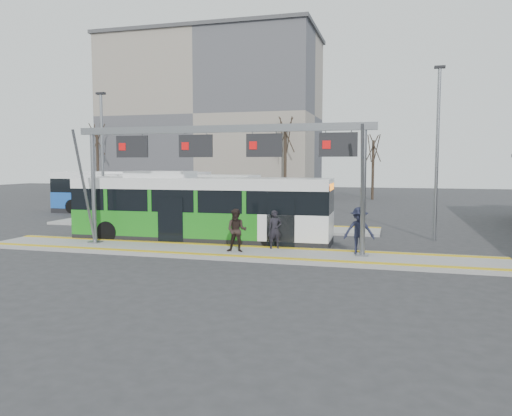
{
  "coord_description": "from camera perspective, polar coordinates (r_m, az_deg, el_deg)",
  "views": [
    {
      "loc": [
        6.65,
        -19.51,
        3.78
      ],
      "look_at": [
        0.41,
        3.0,
        1.67
      ],
      "focal_mm": 35.0,
      "sensor_mm": 36.0,
      "label": 1
    }
  ],
  "objects": [
    {
      "name": "ground",
      "position": [
        20.95,
        -3.28,
        -5.24
      ],
      "size": [
        120.0,
        120.0,
        0.0
      ],
      "primitive_type": "plane",
      "color": "#2D2D30",
      "rests_on": "ground"
    },
    {
      "name": "platform_main",
      "position": [
        20.94,
        -3.28,
        -5.04
      ],
      "size": [
        22.0,
        3.0,
        0.15
      ],
      "primitive_type": "cube",
      "color": "gray",
      "rests_on": "ground"
    },
    {
      "name": "platform_second",
      "position": [
        29.73,
        -5.62,
        -2.03
      ],
      "size": [
        20.0,
        3.0,
        0.15
      ],
      "primitive_type": "cube",
      "color": "gray",
      "rests_on": "ground"
    },
    {
      "name": "tactile_main",
      "position": [
        20.92,
        -3.28,
        -4.81
      ],
      "size": [
        22.0,
        2.65,
        0.02
      ],
      "color": "gold",
      "rests_on": "platform_main"
    },
    {
      "name": "tactile_second",
      "position": [
        30.79,
        -4.85,
        -1.61
      ],
      "size": [
        20.0,
        0.35,
        0.02
      ],
      "color": "gold",
      "rests_on": "platform_second"
    },
    {
      "name": "gantry",
      "position": [
        20.97,
        -4.02,
        6.57
      ],
      "size": [
        13.0,
        1.68,
        5.2
      ],
      "color": "slate",
      "rests_on": "platform_main"
    },
    {
      "name": "apartment_block",
      "position": [
        59.47,
        -4.96,
        10.38
      ],
      "size": [
        24.5,
        12.5,
        18.4
      ],
      "color": "gray",
      "rests_on": "ground"
    },
    {
      "name": "hero_bus",
      "position": [
        23.95,
        -6.35,
        -0.21
      ],
      "size": [
        12.41,
        2.98,
        3.39
      ],
      "rotation": [
        0.0,
        0.0,
        0.03
      ],
      "color": "black",
      "rests_on": "ground"
    },
    {
      "name": "bg_bus_green",
      "position": [
        34.14,
        -9.76,
        1.23
      ],
      "size": [
        12.19,
        3.33,
        3.01
      ],
      "rotation": [
        0.0,
        0.0,
        -0.06
      ],
      "color": "black",
      "rests_on": "ground"
    },
    {
      "name": "bg_bus_blue",
      "position": [
        38.72,
        -14.2,
        1.7
      ],
      "size": [
        12.05,
        2.71,
        3.14
      ],
      "rotation": [
        0.0,
        0.0,
        0.0
      ],
      "color": "black",
      "rests_on": "ground"
    },
    {
      "name": "passenger_a",
      "position": [
        21.24,
        2.17,
        -2.46
      ],
      "size": [
        0.71,
        0.62,
        1.63
      ],
      "primitive_type": "imported",
      "rotation": [
        0.0,
        0.0,
        0.48
      ],
      "color": "black",
      "rests_on": "platform_main"
    },
    {
      "name": "passenger_b",
      "position": [
        20.4,
        -2.22,
        -2.58
      ],
      "size": [
        0.92,
        0.75,
        1.77
      ],
      "primitive_type": "imported",
      "rotation": [
        0.0,
        0.0,
        0.09
      ],
      "color": "black",
      "rests_on": "platform_main"
    },
    {
      "name": "passenger_c",
      "position": [
        20.36,
        11.7,
        -2.55
      ],
      "size": [
        1.33,
        0.92,
        1.88
      ],
      "primitive_type": "imported",
      "rotation": [
        0.0,
        0.0,
        0.2
      ],
      "color": "#1E2137",
      "rests_on": "platform_main"
    },
    {
      "name": "tree_left",
      "position": [
        49.33,
        3.38,
        8.29
      ],
      "size": [
        1.4,
        1.4,
        8.55
      ],
      "color": "#382B21",
      "rests_on": "ground"
    },
    {
      "name": "tree_mid",
      "position": [
        53.08,
        13.26,
        6.62
      ],
      "size": [
        1.4,
        1.4,
        6.94
      ],
      "color": "#382B21",
      "rests_on": "ground"
    },
    {
      "name": "tree_far",
      "position": [
        56.34,
        -17.71,
        7.45
      ],
      "size": [
        1.4,
        1.4,
        8.27
      ],
      "color": "#382B21",
      "rests_on": "ground"
    },
    {
      "name": "lamp_west",
      "position": [
        29.44,
        -17.14,
        5.53
      ],
      "size": [
        0.5,
        0.25,
        7.7
      ],
      "color": "slate",
      "rests_on": "ground"
    },
    {
      "name": "lamp_east",
      "position": [
        25.68,
        20.0,
        6.31
      ],
      "size": [
        0.5,
        0.25,
        8.38
      ],
      "color": "slate",
      "rests_on": "ground"
    }
  ]
}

